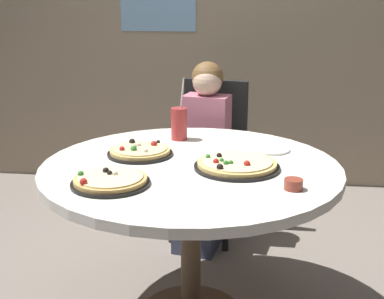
% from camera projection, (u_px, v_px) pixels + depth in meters
% --- Properties ---
extents(dining_table, '(1.27, 1.27, 0.75)m').
position_uv_depth(dining_table, '(191.00, 184.00, 2.19)').
color(dining_table, silver).
rests_on(dining_table, ground_plane).
extents(chair_wooden, '(0.48, 0.48, 0.95)m').
position_uv_depth(chair_wooden, '(211.00, 150.00, 3.14)').
color(chair_wooden, black).
rests_on(chair_wooden, ground_plane).
extents(diner_child, '(0.33, 0.43, 1.08)m').
position_uv_depth(diner_child, '(203.00, 166.00, 2.99)').
color(diner_child, '#3F4766').
rests_on(diner_child, ground_plane).
extents(pizza_veggie, '(0.36, 0.36, 0.05)m').
position_uv_depth(pizza_veggie, '(237.00, 165.00, 2.10)').
color(pizza_veggie, black).
rests_on(pizza_veggie, dining_table).
extents(pizza_cheese, '(0.29, 0.29, 0.05)m').
position_uv_depth(pizza_cheese, '(140.00, 151.00, 2.28)').
color(pizza_cheese, black).
rests_on(pizza_cheese, dining_table).
extents(pizza_pepperoni, '(0.30, 0.30, 0.05)m').
position_uv_depth(pizza_pepperoni, '(110.00, 181.00, 1.92)').
color(pizza_pepperoni, black).
rests_on(pizza_pepperoni, dining_table).
extents(soda_cup, '(0.08, 0.08, 0.31)m').
position_uv_depth(soda_cup, '(179.00, 124.00, 2.52)').
color(soda_cup, '#B73333').
rests_on(soda_cup, dining_table).
extents(sauce_bowl, '(0.07, 0.07, 0.04)m').
position_uv_depth(sauce_bowl, '(293.00, 184.00, 1.87)').
color(sauce_bowl, brown).
rests_on(sauce_bowl, dining_table).
extents(plate_small, '(0.18, 0.18, 0.01)m').
position_uv_depth(plate_small, '(270.00, 149.00, 2.36)').
color(plate_small, white).
rests_on(plate_small, dining_table).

